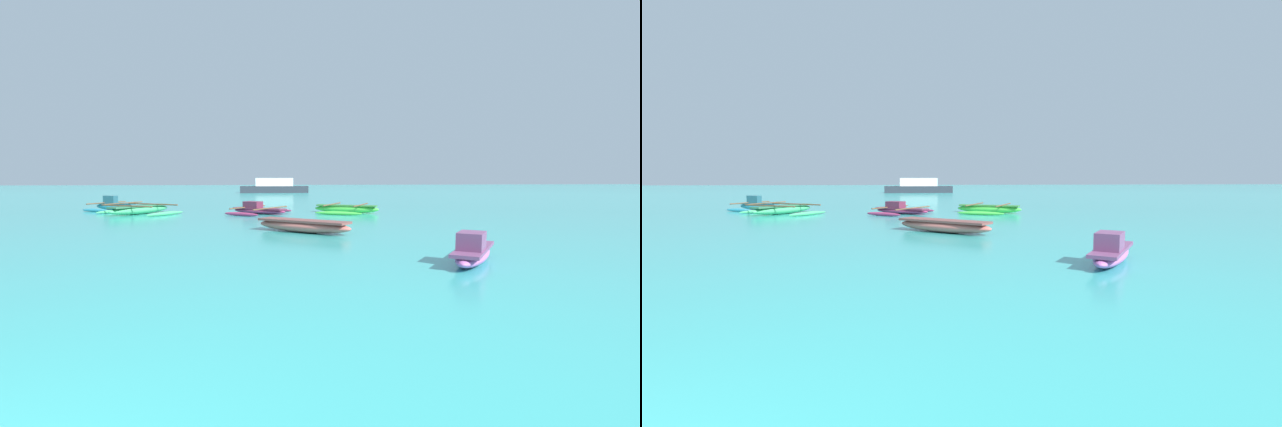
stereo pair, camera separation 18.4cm
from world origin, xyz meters
TOP-DOWN VIEW (x-y plane):
  - moored_boat_0 at (2.09, 22.54)m, footprint 3.82×4.09m
  - moored_boat_1 at (-4.46, 23.12)m, footprint 4.79×4.35m
  - moored_boat_2 at (7.12, 22.56)m, footprint 3.91×4.22m
  - moored_boat_3 at (-6.90, 26.41)m, footprint 3.20×3.80m
  - moored_boat_4 at (7.43, 7.85)m, footprint 2.16×2.67m
  - moored_boat_5 at (3.91, 14.04)m, footprint 3.65×3.15m
  - distant_ferry at (3.55, 56.04)m, footprint 9.00×1.98m

SIDE VIEW (x-z plane):
  - moored_boat_0 at x=2.09m, z-range -0.12..0.57m
  - moored_boat_2 at x=7.12m, z-range -0.02..0.49m
  - moored_boat_1 at x=-4.46m, z-range -0.02..0.53m
  - moored_boat_5 at x=3.91m, z-range 0.03..0.49m
  - moored_boat_4 at x=7.43m, z-range -0.11..0.66m
  - moored_boat_3 at x=-6.90m, z-range -0.16..0.73m
  - distant_ferry at x=3.55m, z-range -0.18..1.80m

